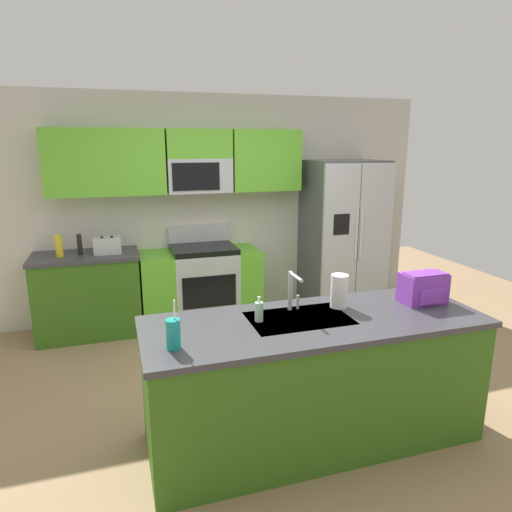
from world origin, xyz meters
TOP-DOWN VIEW (x-y plane):
  - ground_plane at (0.00, 0.00)m, footprint 9.00×9.00m
  - kitchen_wall_unit at (-0.14, 2.08)m, footprint 5.20×0.43m
  - back_counter at (-1.52, 1.80)m, footprint 1.10×0.63m
  - range_oven at (-0.28, 1.80)m, footprint 1.36×0.61m
  - refrigerator at (1.50, 1.73)m, footprint 0.90×0.76m
  - island_counter at (0.05, -0.62)m, footprint 2.31×0.84m
  - toaster at (-1.28, 1.75)m, footprint 0.28×0.16m
  - pepper_mill at (-1.56, 1.80)m, footprint 0.05×0.05m
  - bottle_yellow at (-1.76, 1.76)m, footprint 0.07×0.07m
  - sink_faucet at (-0.04, -0.43)m, footprint 0.08×0.21m
  - drink_cup_teal at (-0.91, -0.79)m, footprint 0.08×0.08m
  - soap_dispenser at (-0.32, -0.54)m, footprint 0.06×0.06m
  - paper_towel_roll at (0.31, -0.46)m, footprint 0.12×0.12m
  - backpack at (0.94, -0.55)m, footprint 0.32×0.22m

SIDE VIEW (x-z plane):
  - ground_plane at x=0.00m, z-range 0.00..0.00m
  - range_oven at x=-0.28m, z-range -0.11..0.99m
  - back_counter at x=-1.52m, z-range 0.00..0.90m
  - island_counter at x=0.05m, z-range 0.00..0.90m
  - refrigerator at x=1.50m, z-range 0.00..1.85m
  - soap_dispenser at x=-0.32m, z-range 0.88..1.05m
  - drink_cup_teal at x=-0.91m, z-range 0.84..1.14m
  - toaster at x=-1.28m, z-range 0.90..1.08m
  - pepper_mill at x=-1.56m, z-range 0.90..1.12m
  - bottle_yellow at x=-1.76m, z-range 0.90..1.13m
  - backpack at x=0.94m, z-range 0.90..1.13m
  - paper_towel_roll at x=0.31m, z-range 0.90..1.14m
  - sink_faucet at x=-0.04m, z-range 0.93..1.21m
  - kitchen_wall_unit at x=-0.14m, z-range 0.17..2.77m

